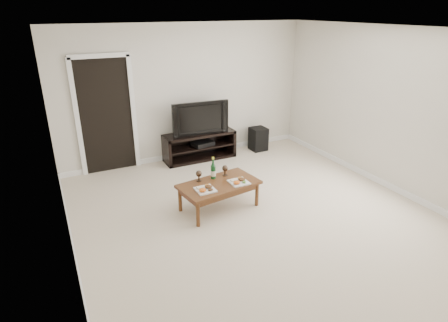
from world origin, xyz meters
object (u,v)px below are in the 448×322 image
coffee_table (219,196)px  media_console (200,146)px  subwoofer (258,139)px  television (199,117)px

coffee_table → media_console: bearing=75.3°
coffee_table → subwoofer: bearing=46.0°
television → coffee_table: 2.15m
media_console → subwoofer: media_console is taller
television → subwoofer: (1.33, -0.07, -0.63)m
media_console → television: television is taller
television → coffee_table: size_ratio=0.96×
television → coffee_table: television is taller
subwoofer → media_console: bearing=176.5°
television → subwoofer: size_ratio=2.30×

